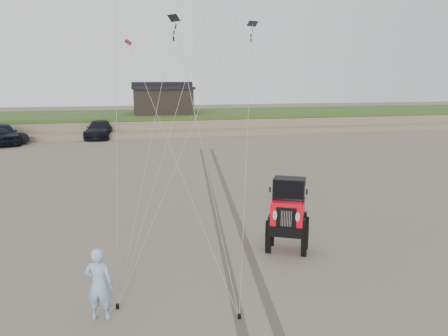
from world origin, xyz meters
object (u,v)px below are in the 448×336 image
Objects in this scene: truck_a at (2,134)px; truck_c at (100,129)px; cabin at (162,99)px; jeep at (288,223)px; man at (99,284)px.

truck_c is (7.78, 2.35, -0.11)m from truck_a.
truck_c is at bearing -7.35° from truck_a.
cabin is 1.21× the size of truck_a.
cabin is 1.25× the size of jeep.
jeep is 2.94× the size of man.
truck_a reaches higher than truck_c.
man is at bearing -80.84° from truck_c.
jeep reaches higher than truck_c.
cabin is at bearing 118.38° from jeep.
truck_a is 3.03× the size of man.
cabin is at bearing 47.96° from truck_c.
cabin reaches higher than jeep.
truck_c is 30.35m from jeep.
man is (9.27, -30.00, -0.03)m from truck_a.
truck_c is at bearing 130.77° from jeep.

